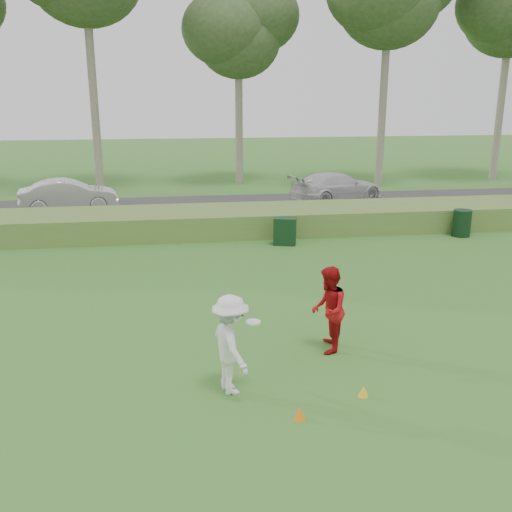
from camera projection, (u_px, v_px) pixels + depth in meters
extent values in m
plane|color=#2D6722|center=(287.00, 379.00, 10.83)|extent=(120.00, 120.00, 0.00)
cube|color=#4D722D|center=(226.00, 221.00, 22.11)|extent=(80.00, 3.00, 0.90)
cube|color=#2D2D2D|center=(216.00, 207.00, 26.98)|extent=(80.00, 6.00, 0.06)
cylinder|color=gray|center=(90.00, 43.00, 29.72)|extent=(0.44, 0.44, 15.50)
cylinder|color=gray|center=(239.00, 83.00, 32.82)|extent=(0.44, 0.44, 11.50)
ellipsoid|color=#324924|center=(238.00, 30.00, 32.02)|extent=(6.24, 6.24, 5.28)
cylinder|color=gray|center=(385.00, 60.00, 31.69)|extent=(0.44, 0.44, 14.00)
cylinder|color=gray|center=(505.00, 66.00, 34.11)|extent=(0.44, 0.44, 13.50)
ellipsoid|color=#324924|center=(512.00, 6.00, 33.18)|extent=(7.02, 7.02, 5.94)
imported|color=silver|center=(231.00, 345.00, 10.14)|extent=(0.98, 1.33, 1.84)
cylinder|color=white|center=(253.00, 322.00, 10.09)|extent=(0.27, 0.27, 0.03)
imported|color=#A50E11|center=(328.00, 310.00, 11.78)|extent=(0.91, 1.05, 1.83)
cone|color=orange|center=(300.00, 413.00, 9.47)|extent=(0.20, 0.20, 0.22)
cone|color=yellow|center=(363.00, 391.00, 10.19)|extent=(0.19, 0.19, 0.21)
cube|color=black|center=(285.00, 231.00, 20.28)|extent=(0.89, 0.69, 0.97)
cylinder|color=black|center=(462.00, 223.00, 21.48)|extent=(0.88, 0.88, 1.01)
imported|color=silver|center=(69.00, 195.00, 25.84)|extent=(4.50, 2.24, 1.42)
imported|color=silver|center=(337.00, 187.00, 28.13)|extent=(5.23, 3.68, 1.41)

